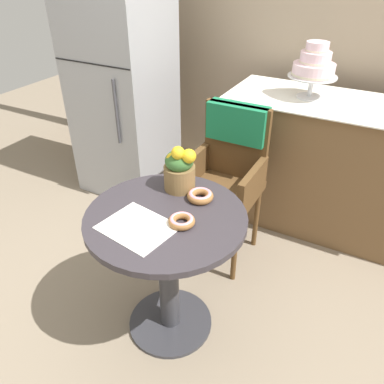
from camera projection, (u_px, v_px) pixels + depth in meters
ground_plane at (171, 322)px, 2.05m from camera, size 8.00×8.00×0.00m
back_wall at (300, 6)px, 2.69m from camera, size 4.80×0.10×2.70m
cafe_table at (167, 251)px, 1.78m from camera, size 0.72×0.72×0.72m
wicker_chair at (229, 160)px, 2.26m from camera, size 0.42×0.45×0.95m
paper_napkin at (138, 227)px, 1.59m from camera, size 0.33×0.28×0.00m
donut_front at (200, 196)px, 1.76m from camera, size 0.12×0.12×0.04m
donut_mid at (182, 221)px, 1.60m from camera, size 0.11×0.11×0.03m
flower_vase at (180, 168)px, 1.79m from camera, size 0.16×0.15×0.24m
display_counter at (339, 169)px, 2.55m from camera, size 1.56×0.62×0.90m
tiered_cake_stand at (314, 66)px, 2.31m from camera, size 0.30×0.30×0.34m
refrigerator at (122, 84)px, 2.82m from camera, size 0.64×0.63×1.70m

